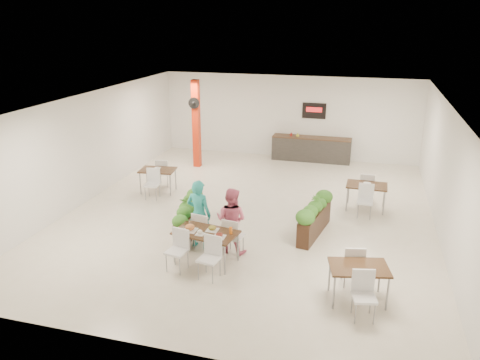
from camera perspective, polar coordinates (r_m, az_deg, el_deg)
name	(u,v)px	position (r m, az deg, el deg)	size (l,w,h in m)	color
ground	(250,213)	(13.38, 1.20, -4.05)	(12.00, 12.00, 0.00)	beige
room_shell	(250,145)	(12.72, 1.26, 4.28)	(10.10, 12.10, 3.22)	white
red_column	(196,123)	(17.21, -5.36, 6.92)	(0.40, 0.41, 3.20)	red
service_counter	(311,148)	(18.32, 8.67, 3.84)	(3.00, 0.64, 2.20)	#282724
main_table	(205,236)	(10.59, -4.23, -6.86)	(1.51, 1.80, 0.92)	black
diner_man	(199,214)	(11.18, -5.02, -4.19)	(0.62, 0.41, 1.71)	teal
diner_woman	(231,220)	(10.97, -1.08, -4.94)	(0.77, 0.60, 1.59)	#DB6183
planter_left	(188,215)	(12.00, -6.33, -4.29)	(0.64, 2.01, 1.06)	black
planter_right	(315,216)	(12.08, 9.10, -4.34)	(0.68, 1.98, 1.05)	black
side_table_a	(158,173)	(15.00, -9.99, 0.81)	(1.17, 1.66, 0.92)	black
side_table_b	(366,189)	(13.92, 15.17, -1.04)	(1.15, 1.63, 0.92)	black
side_table_c	(359,272)	(9.49, 14.26, -10.87)	(1.26, 1.67, 0.92)	black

